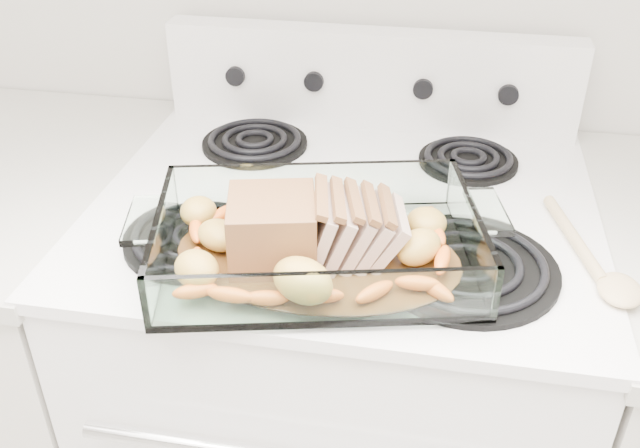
% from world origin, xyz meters
% --- Properties ---
extents(electric_range, '(0.78, 0.70, 1.12)m').
position_xyz_m(electric_range, '(0.00, 1.66, 0.48)').
color(electric_range, white).
rests_on(electric_range, ground).
extents(counter_left, '(0.58, 0.68, 0.93)m').
position_xyz_m(counter_left, '(-0.67, 1.66, 0.47)').
color(counter_left, silver).
rests_on(counter_left, ground).
extents(baking_dish, '(0.42, 0.28, 0.08)m').
position_xyz_m(baking_dish, '(-0.01, 1.47, 0.97)').
color(baking_dish, white).
rests_on(baking_dish, electric_range).
extents(pork_roast, '(0.23, 0.11, 0.09)m').
position_xyz_m(pork_roast, '(-0.03, 1.47, 1.00)').
color(pork_roast, brown).
rests_on(pork_roast, baking_dish).
extents(roast_vegetables, '(0.39, 0.21, 0.05)m').
position_xyz_m(roast_vegetables, '(-0.01, 1.51, 0.97)').
color(roast_vegetables, orange).
rests_on(roast_vegetables, baking_dish).
extents(wooden_spoon, '(0.11, 0.26, 0.02)m').
position_xyz_m(wooden_spoon, '(0.37, 1.53, 0.94)').
color(wooden_spoon, '#DBB484').
rests_on(wooden_spoon, electric_range).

